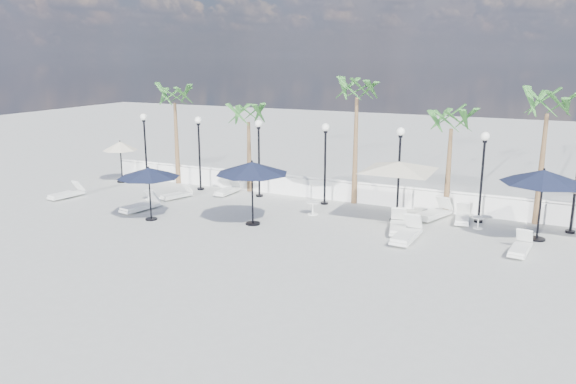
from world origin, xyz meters
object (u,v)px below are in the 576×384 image
at_px(lounger_6, 407,234).
at_px(lounger_7, 462,217).
at_px(lounger_3, 140,206).
at_px(parasol_cream_sq_a, 399,162).
at_px(lounger_8, 520,248).
at_px(parasol_navy_mid, 252,168).
at_px(lounger_0, 66,194).
at_px(lounger_5, 398,226).
at_px(parasol_cream_small, 120,146).
at_px(parasol_navy_right, 543,177).
at_px(parasol_navy_left, 149,173).
at_px(lounger_2, 177,195).
at_px(lounger_1, 228,190).
at_px(lounger_4, 434,213).

bearing_deg(lounger_6, lounger_7, 69.11).
distance_m(lounger_3, parasol_cream_sq_a, 11.69).
bearing_deg(lounger_8, parasol_cream_sq_a, 163.62).
xyz_separation_m(parasol_navy_mid, parasol_cream_sq_a, (5.32, 3.04, 0.17)).
relative_size(lounger_0, lounger_5, 0.91).
relative_size(parasol_cream_sq_a, parasol_cream_small, 2.41).
bearing_deg(parasol_navy_mid, parasol_navy_right, 14.67).
xyz_separation_m(lounger_7, parasol_cream_small, (-18.38, 0.02, 1.78)).
distance_m(lounger_3, parasol_cream_small, 6.78).
distance_m(parasol_navy_left, parasol_cream_sq_a, 10.53).
bearing_deg(lounger_0, lounger_2, 33.18).
bearing_deg(lounger_2, lounger_0, -135.73).
bearing_deg(lounger_7, parasol_cream_sq_a, -165.43).
bearing_deg(lounger_8, lounger_0, -170.93).
distance_m(lounger_1, parasol_navy_mid, 5.89).
xyz_separation_m(lounger_0, lounger_7, (18.38, 4.02, -0.01)).
bearing_deg(parasol_cream_small, lounger_7, -0.07).
distance_m(lounger_3, lounger_7, 14.20).
bearing_deg(parasol_navy_left, lounger_0, 168.63).
xyz_separation_m(lounger_5, parasol_cream_small, (-16.25, 2.46, 1.75)).
distance_m(lounger_6, parasol_navy_mid, 6.71).
relative_size(lounger_0, parasol_cream_small, 0.80).
xyz_separation_m(lounger_1, lounger_7, (11.56, -0.04, -0.00)).
relative_size(lounger_2, parasol_navy_mid, 0.57).
bearing_deg(lounger_2, lounger_7, 27.90).
bearing_deg(lounger_0, parasol_navy_right, 16.75).
distance_m(lounger_4, parasol_navy_mid, 8.11).
xyz_separation_m(lounger_2, parasol_navy_mid, (5.49, -2.22, 2.19)).
distance_m(lounger_6, lounger_8, 4.02).
relative_size(lounger_0, lounger_1, 1.05).
bearing_deg(lounger_2, lounger_6, 12.31).
distance_m(lounger_2, parasol_navy_left, 4.11).
distance_m(parasol_navy_mid, parasol_cream_sq_a, 6.13).
xyz_separation_m(lounger_3, lounger_5, (11.38, 1.92, 0.01)).
bearing_deg(parasol_cream_sq_a, parasol_navy_mid, -150.27).
height_order(lounger_8, parasol_cream_small, parasol_cream_small).
xyz_separation_m(lounger_0, parasol_navy_right, (21.32, 2.84, 2.24)).
relative_size(lounger_7, lounger_8, 0.98).
height_order(lounger_1, parasol_navy_mid, parasol_navy_mid).
xyz_separation_m(lounger_3, parasol_cream_small, (-4.87, 4.38, 1.76)).
bearing_deg(lounger_4, parasol_navy_mid, -127.68).
height_order(lounger_0, lounger_2, lounger_0).
height_order(lounger_4, parasol_cream_small, parasol_cream_small).
relative_size(lounger_2, lounger_4, 0.80).
relative_size(lounger_4, parasol_cream_sq_a, 0.38).
bearing_deg(parasol_navy_left, lounger_1, 83.34).
bearing_deg(parasol_cream_sq_a, lounger_6, -67.59).
bearing_deg(lounger_1, parasol_navy_right, -4.26).
relative_size(lounger_1, lounger_2, 1.03).
distance_m(lounger_4, lounger_6, 3.51).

